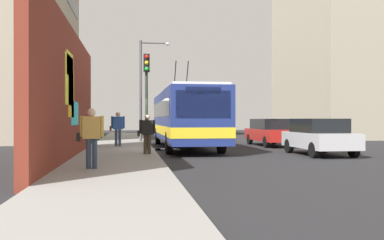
{
  "coord_description": "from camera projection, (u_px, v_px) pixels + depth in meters",
  "views": [
    {
      "loc": [
        -20.2,
        1.1,
        1.55
      ],
      "look_at": [
        -0.22,
        -1.83,
        1.52
      ],
      "focal_mm": 39.48,
      "sensor_mm": 36.0,
      "label": 1
    }
  ],
  "objects": [
    {
      "name": "ground_plane",
      "position": [
        154.0,
        152.0,
        20.14
      ],
      "size": [
        80.0,
        80.0,
        0.0
      ],
      "primitive_type": "plane",
      "color": "#232326"
    },
    {
      "name": "sidewalk_slab",
      "position": [
        120.0,
        151.0,
        19.91
      ],
      "size": [
        48.0,
        3.2,
        0.15
      ],
      "primitive_type": "cube",
      "color": "gray",
      "rests_on": "ground_plane"
    },
    {
      "name": "graffiti_wall",
      "position": [
        69.0,
        95.0,
        15.7
      ],
      "size": [
        14.01,
        0.32,
        4.91
      ],
      "color": "maroon",
      "rests_on": "ground_plane"
    },
    {
      "name": "building_far_right",
      "position": [
        339.0,
        40.0,
        36.87
      ],
      "size": [
        12.72,
        7.93,
        16.93
      ],
      "color": "#9E937F",
      "rests_on": "ground_plane"
    },
    {
      "name": "city_bus",
      "position": [
        185.0,
        116.0,
        22.71
      ],
      "size": [
        11.82,
        2.68,
        4.86
      ],
      "color": "navy",
      "rests_on": "ground_plane"
    },
    {
      "name": "parked_car_silver",
      "position": [
        319.0,
        136.0,
        18.27
      ],
      "size": [
        4.05,
        1.92,
        1.58
      ],
      "color": "#B7B7BC",
      "rests_on": "ground_plane"
    },
    {
      "name": "parked_car_red",
      "position": [
        270.0,
        132.0,
        24.64
      ],
      "size": [
        4.9,
        1.78,
        1.58
      ],
      "color": "#B21E19",
      "rests_on": "ground_plane"
    },
    {
      "name": "pedestrian_midblock",
      "position": [
        118.0,
        126.0,
        21.87
      ],
      "size": [
        0.24,
        0.78,
        1.78
      ],
      "color": "#2D3F59",
      "rests_on": "sidewalk_slab"
    },
    {
      "name": "pedestrian_near_wall",
      "position": [
        91.0,
        133.0,
        11.99
      ],
      "size": [
        0.23,
        0.76,
        1.71
      ],
      "color": "#2D3F59",
      "rests_on": "sidewalk_slab"
    },
    {
      "name": "pedestrian_at_curb",
      "position": [
        147.0,
        131.0,
        17.02
      ],
      "size": [
        0.22,
        0.72,
        1.58
      ],
      "color": "#3F3326",
      "rests_on": "sidewalk_slab"
    },
    {
      "name": "traffic_light",
      "position": [
        146.0,
        85.0,
        19.7
      ],
      "size": [
        0.49,
        0.28,
        4.47
      ],
      "color": "#2D382D",
      "rests_on": "sidewalk_slab"
    },
    {
      "name": "street_lamp",
      "position": [
        144.0,
        83.0,
        26.87
      ],
      "size": [
        0.44,
        1.96,
        6.43
      ],
      "color": "#4C4C51",
      "rests_on": "sidewalk_slab"
    },
    {
      "name": "curbside_puddle",
      "position": [
        164.0,
        149.0,
        21.66
      ],
      "size": [
        1.77,
        1.77,
        0.0
      ],
      "primitive_type": "cylinder",
      "color": "black",
      "rests_on": "ground_plane"
    }
  ]
}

